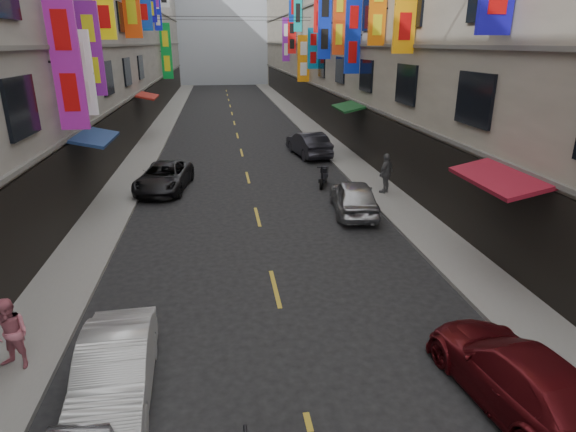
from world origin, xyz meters
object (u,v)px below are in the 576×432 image
object	(u,v)px
scooter_far_right	(324,177)
pedestrian_rfar	(386,173)
car_right_far	(308,144)
car_right_near	(519,376)
car_left_mid	(115,370)
pedestrian_lfar	(11,335)
car_left_far	(164,177)
car_right_mid	(354,197)

from	to	relation	value
scooter_far_right	pedestrian_rfar	size ratio (longest dim) A/B	0.96
pedestrian_rfar	car_right_far	bearing A→B (deg)	-118.37
scooter_far_right	car_right_far	distance (m)	6.54
scooter_far_right	car_right_near	bearing A→B (deg)	111.54
car_left_mid	pedestrian_rfar	world-z (taller)	pedestrian_rfar
car_left_mid	pedestrian_lfar	distance (m)	2.50
pedestrian_lfar	pedestrian_rfar	bearing A→B (deg)	63.81
car_right_near	pedestrian_lfar	bearing A→B (deg)	-20.24
car_left_far	pedestrian_lfar	size ratio (longest dim) A/B	2.88
car_left_far	pedestrian_rfar	size ratio (longest dim) A/B	2.51
car_left_far	car_right_near	distance (m)	17.48
scooter_far_right	car_right_mid	xyz separation A→B (m)	(0.36, -4.08, 0.25)
pedestrian_lfar	pedestrian_rfar	xyz separation A→B (m)	(11.77, 10.94, 0.12)
car_left_mid	car_right_mid	size ratio (longest dim) A/B	0.93
car_left_mid	car_left_far	xyz separation A→B (m)	(-0.45, 14.26, 0.01)
pedestrian_rfar	car_left_far	bearing A→B (deg)	-54.20
car_right_near	car_right_mid	bearing A→B (deg)	-96.08
car_left_mid	car_right_near	size ratio (longest dim) A/B	0.87
car_left_mid	car_right_far	world-z (taller)	car_right_far
car_left_mid	scooter_far_right	bearing A→B (deg)	60.29
pedestrian_rfar	scooter_far_right	bearing A→B (deg)	-79.46
car_right_near	car_right_far	size ratio (longest dim) A/B	0.98
scooter_far_right	pedestrian_rfar	distance (m)	3.15
car_right_near	car_right_mid	xyz separation A→B (m)	(-0.10, 11.14, 0.06)
car_left_far	car_left_mid	bearing A→B (deg)	-80.15
car_left_mid	car_left_far	size ratio (longest dim) A/B	0.83
pedestrian_lfar	car_left_far	bearing A→B (deg)	103.18
car_left_mid	pedestrian_lfar	size ratio (longest dim) A/B	2.40
scooter_far_right	car_right_near	xyz separation A→B (m)	(0.46, -15.22, 0.19)
car_right_mid	pedestrian_lfar	xyz separation A→B (m)	(-9.69, -8.76, 0.22)
car_right_near	car_right_mid	size ratio (longest dim) A/B	1.08
scooter_far_right	car_left_mid	size ratio (longest dim) A/B	0.46
car_right_far	pedestrian_lfar	distance (m)	21.69
car_right_near	pedestrian_rfar	xyz separation A→B (m)	(1.99, 13.32, 0.39)
car_left_far	car_right_mid	bearing A→B (deg)	-21.06
pedestrian_lfar	car_left_mid	bearing A→B (deg)	-5.27
car_right_mid	car_right_far	xyz separation A→B (m)	(0.10, 10.59, 0.04)
car_right_far	car_left_far	bearing A→B (deg)	28.61
car_right_near	pedestrian_rfar	bearing A→B (deg)	-105.06
scooter_far_right	pedestrian_rfar	world-z (taller)	pedestrian_rfar
car_right_near	car_left_far	bearing A→B (deg)	-69.34
scooter_far_right	car_right_mid	bearing A→B (deg)	114.87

